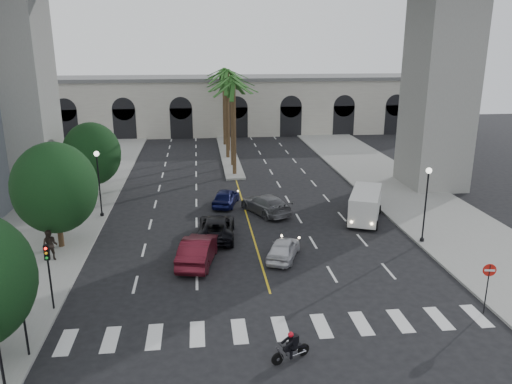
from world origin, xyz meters
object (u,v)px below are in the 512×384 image
motorcycle_rider (292,347)px  car_a (283,249)px  car_d (265,204)px  traffic_signal_far (48,266)px  pedestrian_b (50,245)px  car_c (216,227)px  car_e (226,197)px  lamp_post_right (426,199)px  car_b (198,250)px  traffic_signal_near (22,306)px  do_not_enter_sign (488,278)px  lamp_post_left_far (99,178)px  cargo_van (365,204)px

motorcycle_rider → car_a: size_ratio=0.45×
motorcycle_rider → car_d: car_d is taller
traffic_signal_far → pedestrian_b: size_ratio=1.85×
car_c → car_e: car_c is taller
lamp_post_right → car_b: (-15.28, -1.42, -2.36)m
traffic_signal_far → car_d: 19.14m
traffic_signal_near → motorcycle_rider: size_ratio=2.03×
do_not_enter_sign → traffic_signal_far: bearing=-176.6°
car_b → do_not_enter_sign: bearing=163.1°
lamp_post_left_far → traffic_signal_near: (0.10, -18.50, -0.71)m
car_a → car_b: (-5.38, 0.00, 0.18)m
car_a → pedestrian_b: (-14.54, 1.15, 0.46)m
car_a → do_not_enter_sign: bearing=160.9°
car_a → do_not_enter_sign: do_not_enter_sign is taller
car_b → pedestrian_b: bearing=4.6°
pedestrian_b → lamp_post_left_far: bearing=83.3°
motorcycle_rider → car_e: (-1.56, 21.97, 0.10)m
cargo_van → pedestrian_b: 22.60m
traffic_signal_far → car_c: 12.81m
car_b → cargo_van: 14.33m
traffic_signal_near → motorcycle_rider: 11.61m
car_d → car_e: size_ratio=1.24×
car_d → car_a: bearing=64.9°
cargo_van → pedestrian_b: cargo_van is taller
lamp_post_left_far → do_not_enter_sign: size_ratio=1.97×
cargo_van → do_not_enter_sign: bearing=-60.5°
traffic_signal_near → car_d: bearing=54.6°
motorcycle_rider → car_b: bearing=87.2°
car_c → pedestrian_b: size_ratio=2.76×
pedestrian_b → motorcycle_rider: bearing=-37.2°
car_e → traffic_signal_far: bearing=75.2°
car_b → cargo_van: bearing=-142.0°
lamp_post_left_far → traffic_signal_far: (0.10, -14.50, -0.71)m
car_c → do_not_enter_sign: do_not_enter_sign is taller
motorcycle_rider → do_not_enter_sign: do_not_enter_sign is taller
car_d → do_not_enter_sign: do_not_enter_sign is taller
car_c → motorcycle_rider: bearing=104.9°
traffic_signal_near → car_a: 15.80m
car_a → cargo_van: cargo_van is taller
lamp_post_left_far → traffic_signal_far: bearing=-89.6°
car_d → traffic_signal_near: bearing=29.8°
car_c → traffic_signal_near: bearing=61.4°
lamp_post_left_far → car_b: 12.28m
traffic_signal_near → car_d: size_ratio=0.69×
traffic_signal_far → lamp_post_left_far: bearing=90.4°
cargo_van → car_c: bearing=-146.0°
traffic_signal_near → cargo_van: bearing=37.3°
lamp_post_right → cargo_van: lamp_post_right is taller
car_e → traffic_signal_near: bearing=80.4°
traffic_signal_far → car_d: traffic_signal_far is taller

